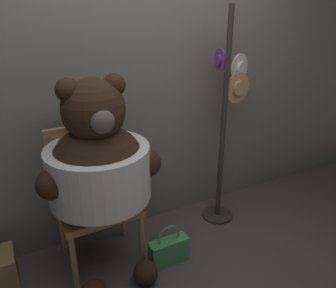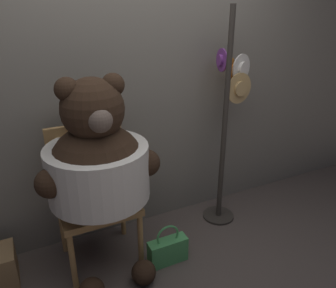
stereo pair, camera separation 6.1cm
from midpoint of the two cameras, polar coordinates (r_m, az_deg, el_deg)
The scene contains 6 objects.
ground_plane at distance 2.56m, azimuth 1.70°, elevation -21.87°, with size 14.00×14.00×0.00m, color #4C423D.
wall_back at distance 2.61m, azimuth -5.98°, elevation 7.99°, with size 8.00×0.10×2.27m.
chair at distance 2.47m, azimuth -12.16°, elevation -7.73°, with size 0.55×0.47×1.03m.
teddy_bear at distance 2.21m, azimuth -11.30°, elevation -3.78°, with size 0.82×0.73×1.43m.
hat_display_rack at distance 2.77m, azimuth 11.13°, elevation 4.93°, with size 0.41×0.36×1.82m.
handbag_on_ground at distance 2.59m, azimuth 0.66°, elevation -17.96°, with size 0.30×0.10×0.33m.
Camera 2 is at (-0.83, -1.61, 1.81)m, focal length 35.00 mm.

